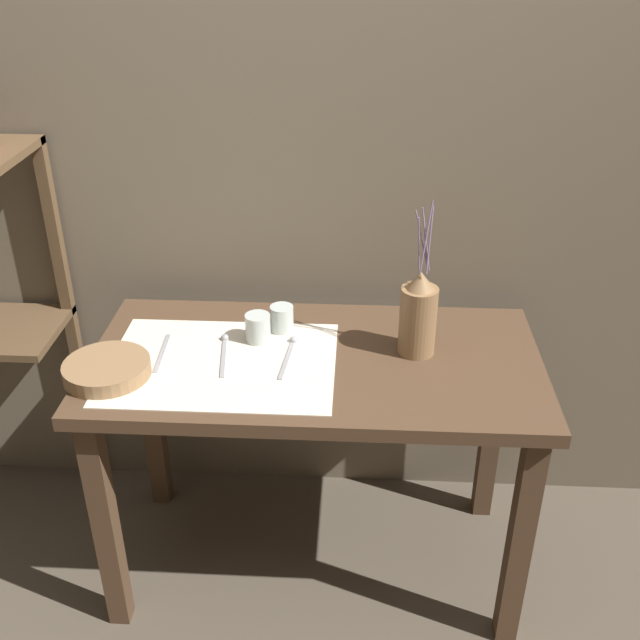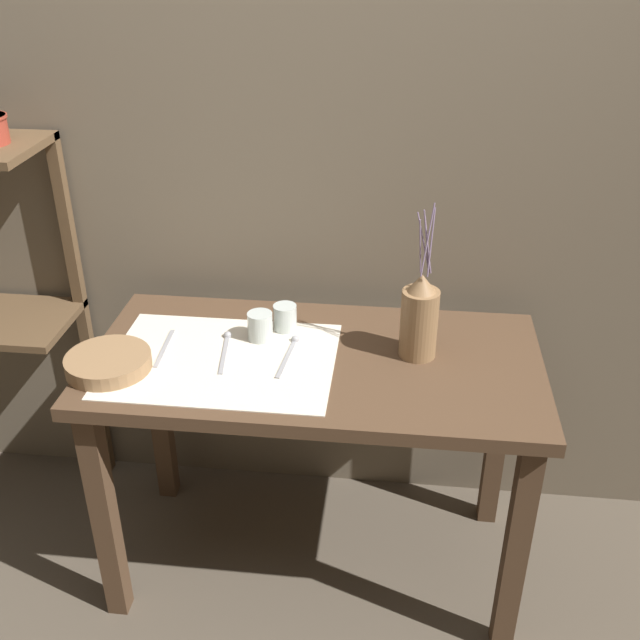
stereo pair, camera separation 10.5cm
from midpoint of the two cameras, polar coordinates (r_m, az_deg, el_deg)
name	(u,v)px [view 2 (the right image)]	position (r m, az deg, el deg)	size (l,w,h in m)	color
ground_plane	(316,558)	(2.59, 0.90, -17.69)	(12.00, 12.00, 0.00)	brown
stone_wall_back	(332,165)	(2.31, 2.23, 11.70)	(7.00, 0.06, 2.40)	#6B5E4C
wooden_table	(315,392)	(2.16, 1.04, -5.50)	(1.27, 0.64, 0.78)	#4C3523
linen_cloth	(222,360)	(2.09, -6.05, -3.06)	(0.63, 0.46, 0.00)	beige
pitcher_with_flowers	(419,318)	(2.07, 9.02, 0.11)	(0.10, 0.10, 0.44)	olive
wooden_bowl	(108,363)	(2.10, -14.45, -3.19)	(0.23, 0.23, 0.04)	#8E6B47
glass_tumbler_near	(260,326)	(2.16, -3.20, -0.48)	(0.07, 0.07, 0.08)	#B7C1BC
glass_tumbler_far	(285,317)	(2.21, -1.33, 0.18)	(0.07, 0.07, 0.08)	#B7C1BC
fork_inner	(164,348)	(2.16, -10.42, -2.14)	(0.02, 0.20, 0.00)	#939399
spoon_inner	(226,343)	(2.16, -5.78, -1.77)	(0.04, 0.21, 0.02)	#939399
spoon_outer	(292,347)	(2.13, -0.76, -2.09)	(0.04, 0.22, 0.02)	#939399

